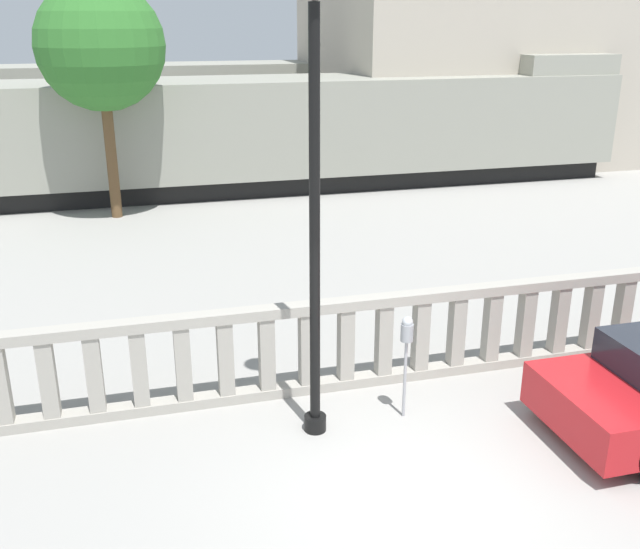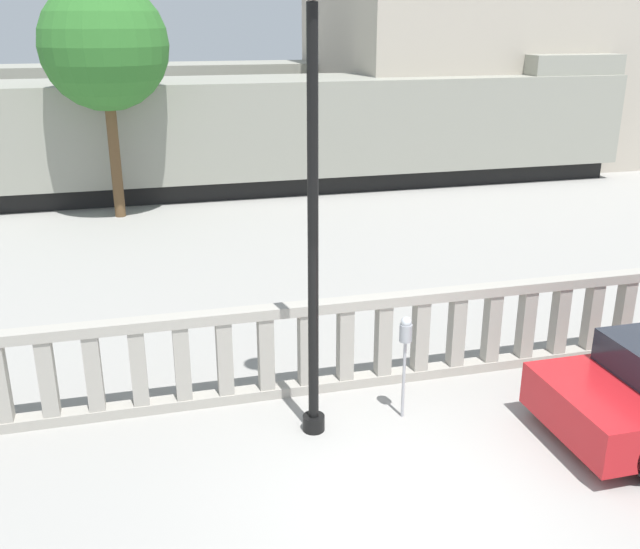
# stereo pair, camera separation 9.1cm
# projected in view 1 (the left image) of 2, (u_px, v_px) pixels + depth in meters

# --- Properties ---
(ground_plane) EXTENTS (160.00, 160.00, 0.00)m
(ground_plane) POSITION_uv_depth(u_px,v_px,m) (416.00, 501.00, 7.63)
(ground_plane) COLOR gray
(balustrade) EXTENTS (17.65, 0.24, 1.31)m
(balustrade) POSITION_uv_depth(u_px,v_px,m) (346.00, 344.00, 9.78)
(balustrade) COLOR #9E998E
(balustrade) RESTS_ON ground
(lamppost) EXTENTS (0.38, 0.38, 5.41)m
(lamppost) POSITION_uv_depth(u_px,v_px,m) (315.00, 168.00, 7.82)
(lamppost) COLOR black
(lamppost) RESTS_ON ground
(parking_meter) EXTENTS (0.16, 0.16, 1.40)m
(parking_meter) POSITION_uv_depth(u_px,v_px,m) (407.00, 338.00, 8.88)
(parking_meter) COLOR #99999E
(parking_meter) RESTS_ON ground
(train_near) EXTENTS (26.86, 3.14, 3.83)m
(train_near) POSITION_uv_depth(u_px,v_px,m) (185.00, 135.00, 20.51)
(train_near) COLOR black
(train_near) RESTS_ON ground
(train_far) EXTENTS (23.09, 2.71, 3.85)m
(train_far) POSITION_uv_depth(u_px,v_px,m) (277.00, 102.00, 28.36)
(train_far) COLOR black
(train_far) RESTS_ON ground
(tree_left) EXTENTS (3.10, 3.10, 5.79)m
(tree_left) POSITION_uv_depth(u_px,v_px,m) (100.00, 47.00, 17.09)
(tree_left) COLOR brown
(tree_left) RESTS_ON ground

